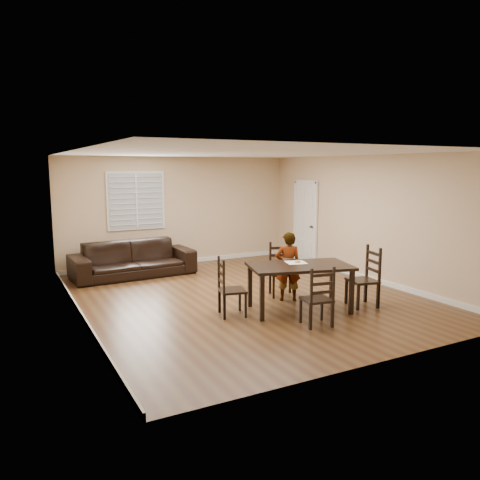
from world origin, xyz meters
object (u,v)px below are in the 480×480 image
Objects in this scene: chair_far at (320,300)px; donut at (297,261)px; dining_table at (300,270)px; chair_left at (225,290)px; chair_near at (281,271)px; child at (288,267)px; sofa at (133,259)px; chair_right at (369,279)px.

chair_far is 1.15m from donut.
dining_table is 1.94× the size of chair_left.
chair_far is (-0.52, -1.91, -0.03)m from chair_near.
dining_table is 0.94m from chair_far.
chair_left is at bearing 173.43° from donut.
child is 0.47× the size of sofa.
donut is (-1.19, 0.51, 0.34)m from chair_right.
chair_near is at bearing -52.15° from chair_left.
chair_near is 1.04× the size of chair_left.
donut is 4.17m from sofa.
sofa is at bearing 117.40° from donut.
donut is (1.32, -0.15, 0.38)m from chair_left.
chair_near is at bearing -132.70° from chair_right.
chair_right is at bearing -23.30° from donut.
chair_right is at bearing -91.71° from chair_left.
chair_left is (-1.03, 1.20, 0.01)m from chair_far.
sofa is at bearing 22.60° from chair_left.
chair_left reaches higher than sofa.
sofa is (-2.13, 2.82, -0.07)m from chair_near.
dining_table is 1.11m from chair_near.
chair_far is at bearing -57.99° from chair_right.
chair_left reaches higher than donut.
child reaches higher than chair_near.
chair_right is at bearing -150.58° from chair_far.
dining_table is 1.32m from chair_left.
donut is at bearing -95.99° from chair_far.
child is (0.16, 0.60, -0.07)m from dining_table.
donut is 0.04× the size of sofa.
chair_left is 1.38m from donut.
chair_near is 0.95× the size of chair_right.
donut is at bearing -65.73° from sofa.
chair_near is 1.70m from chair_left.
child reaches higher than sofa.
chair_right is 1.34m from donut.
dining_table is at bearing -111.40° from donut.
chair_right reaches higher than chair_far.
dining_table is at bearing -67.68° from sofa.
chair_far is 1.58m from chair_right.
dining_table is at bearing -94.74° from chair_far.
chair_near is at bearing 75.48° from donut.
chair_far is 1.53m from child.
chair_far is 8.89× the size of donut.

